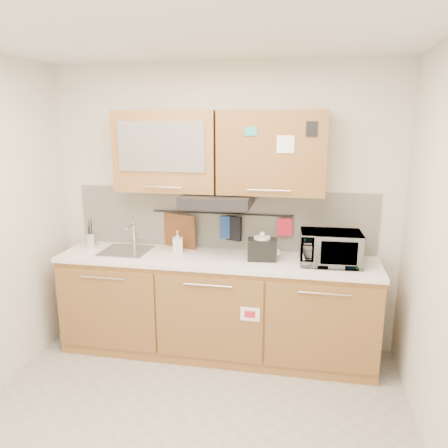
% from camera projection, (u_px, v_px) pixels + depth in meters
% --- Properties ---
extents(floor, '(3.20, 3.20, 0.00)m').
position_uv_depth(floor, '(180.00, 441.00, 2.93)').
color(floor, '#9E9993').
rests_on(floor, ground).
extents(ceiling, '(3.20, 3.20, 0.00)m').
position_uv_depth(ceiling, '(168.00, 23.00, 2.32)').
color(ceiling, white).
rests_on(ceiling, wall_back).
extents(wall_back, '(3.20, 0.00, 3.20)m').
position_uv_depth(wall_back, '(223.00, 208.00, 4.06)').
color(wall_back, silver).
rests_on(wall_back, ground).
extents(base_cabinet, '(2.80, 0.64, 0.88)m').
position_uv_depth(base_cabinet, '(216.00, 311.00, 3.97)').
color(base_cabinet, '#A3723A').
rests_on(base_cabinet, floor).
extents(countertop, '(2.82, 0.62, 0.04)m').
position_uv_depth(countertop, '(216.00, 259.00, 3.85)').
color(countertop, white).
rests_on(countertop, base_cabinet).
extents(backsplash, '(2.80, 0.02, 0.56)m').
position_uv_depth(backsplash, '(222.00, 219.00, 4.07)').
color(backsplash, silver).
rests_on(backsplash, countertop).
extents(upper_cabinets, '(1.82, 0.37, 0.70)m').
position_uv_depth(upper_cabinets, '(218.00, 152.00, 3.77)').
color(upper_cabinets, '#A3723A').
rests_on(upper_cabinets, wall_back).
extents(range_hood, '(0.60, 0.46, 0.10)m').
position_uv_depth(range_hood, '(217.00, 200.00, 3.79)').
color(range_hood, black).
rests_on(range_hood, upper_cabinets).
extents(sink, '(0.42, 0.40, 0.26)m').
position_uv_depth(sink, '(126.00, 251.00, 4.02)').
color(sink, silver).
rests_on(sink, countertop).
extents(utensil_rail, '(1.30, 0.02, 0.02)m').
position_uv_depth(utensil_rail, '(222.00, 213.00, 4.02)').
color(utensil_rail, black).
rests_on(utensil_rail, backsplash).
extents(utensil_crock, '(0.14, 0.14, 0.28)m').
position_uv_depth(utensil_crock, '(91.00, 240.00, 4.13)').
color(utensil_crock, silver).
rests_on(utensil_crock, countertop).
extents(kettle, '(0.19, 0.17, 0.25)m').
position_uv_depth(kettle, '(262.00, 249.00, 3.75)').
color(kettle, silver).
rests_on(kettle, countertop).
extents(toaster, '(0.26, 0.17, 0.19)m').
position_uv_depth(toaster, '(262.00, 249.00, 3.75)').
color(toaster, black).
rests_on(toaster, countertop).
extents(microwave, '(0.52, 0.36, 0.28)m').
position_uv_depth(microwave, '(330.00, 248.00, 3.64)').
color(microwave, '#999999').
rests_on(microwave, countertop).
extents(soap_bottle, '(0.11, 0.11, 0.20)m').
position_uv_depth(soap_bottle, '(178.00, 241.00, 3.98)').
color(soap_bottle, '#999999').
rests_on(soap_bottle, countertop).
extents(cutting_board, '(0.35, 0.15, 0.45)m').
position_uv_depth(cutting_board, '(179.00, 237.00, 4.14)').
color(cutting_board, brown).
rests_on(cutting_board, utensil_rail).
extents(oven_mitt, '(0.13, 0.07, 0.21)m').
position_uv_depth(oven_mitt, '(227.00, 227.00, 4.02)').
color(oven_mitt, '#214698').
rests_on(oven_mitt, utensil_rail).
extents(dark_pouch, '(0.15, 0.08, 0.23)m').
position_uv_depth(dark_pouch, '(234.00, 228.00, 4.01)').
color(dark_pouch, black).
rests_on(dark_pouch, utensil_rail).
extents(pot_holder, '(0.13, 0.02, 0.16)m').
position_uv_depth(pot_holder, '(285.00, 227.00, 3.92)').
color(pot_holder, red).
rests_on(pot_holder, utensil_rail).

